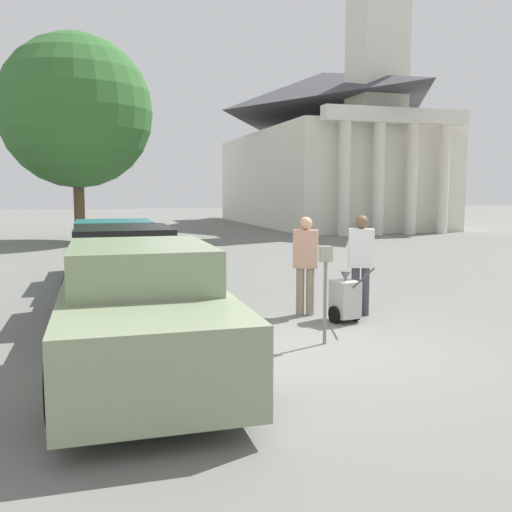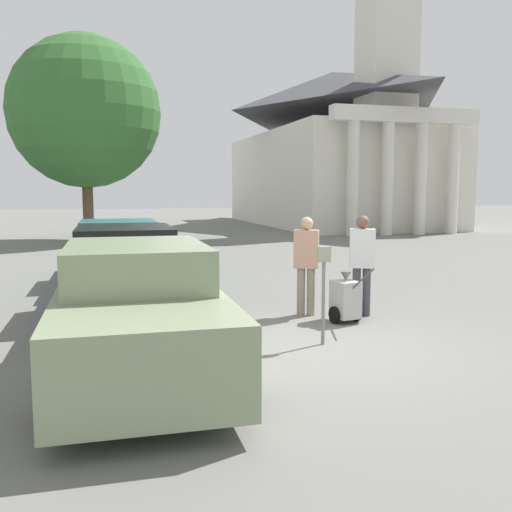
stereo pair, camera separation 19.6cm
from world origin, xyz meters
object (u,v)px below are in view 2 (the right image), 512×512
object	(u,v)px
parked_car_teal	(119,253)
person_worker	(306,260)
person_supervisor	(362,259)
church	(335,142)
parked_car_black	(125,273)
parked_car_sage	(137,308)
equipment_cart	(346,299)
parking_meter	(324,276)

from	to	relation	value
parked_car_teal	person_worker	distance (m)	5.53
person_supervisor	church	size ratio (longest dim) A/B	0.08
parked_car_black	parked_car_teal	distance (m)	3.58
parked_car_sage	parked_car_black	world-z (taller)	parked_car_sage
person_worker	church	world-z (taller)	church
parked_car_sage	equipment_cart	world-z (taller)	parked_car_sage
parked_car_sage	parked_car_teal	size ratio (longest dim) A/B	1.07
parked_car_black	church	world-z (taller)	church
parking_meter	person_supervisor	xyz separation A→B (m)	(1.32, 1.53, 0.02)
parked_car_teal	church	world-z (taller)	church
person_supervisor	parked_car_teal	bearing A→B (deg)	-30.54
parking_meter	church	xyz separation A→B (m)	(11.10, 25.81, 4.13)
parked_car_black	equipment_cart	bearing A→B (deg)	-26.23
equipment_cart	church	xyz separation A→B (m)	(10.24, 24.66, 4.71)
equipment_cart	parked_car_teal	bearing A→B (deg)	113.90
parked_car_teal	parked_car_sage	bearing A→B (deg)	-89.25
parked_car_black	person_supervisor	world-z (taller)	person_supervisor
church	parked_car_sage	bearing A→B (deg)	-117.60
parked_car_sage	equipment_cart	xyz separation A→B (m)	(3.43, 1.49, -0.34)
person_supervisor	equipment_cart	bearing A→B (deg)	60.85
parked_car_black	equipment_cart	xyz separation A→B (m)	(3.43, -1.75, -0.31)
parking_meter	person_worker	size ratio (longest dim) A/B	0.81
parked_car_black	parked_car_teal	xyz separation A→B (m)	(0.00, 3.58, -0.02)
parking_meter	parked_car_teal	bearing A→B (deg)	111.71
parked_car_sage	equipment_cart	size ratio (longest dim) A/B	5.12
parked_car_teal	parking_meter	world-z (taller)	parked_car_teal
person_supervisor	church	world-z (taller)	church
parking_meter	person_supervisor	size ratio (longest dim) A/B	0.80
parked_car_teal	parking_meter	distance (m)	6.97
parked_car_black	parking_meter	xyz separation A→B (m)	(2.58, -2.89, 0.27)
person_supervisor	equipment_cart	world-z (taller)	person_supervisor
parked_car_teal	church	bearing A→B (deg)	55.49
parked_car_sage	parked_car_black	size ratio (longest dim) A/B	1.06
parking_meter	parked_car_sage	bearing A→B (deg)	-172.41
parked_car_teal	person_supervisor	bearing A→B (deg)	-50.99
person_worker	equipment_cart	world-z (taller)	person_worker
person_worker	equipment_cart	bearing A→B (deg)	147.16
person_worker	church	bearing A→B (deg)	-89.09
parked_car_sage	person_worker	xyz separation A→B (m)	(3.00, 2.17, 0.24)
parked_car_black	person_supervisor	size ratio (longest dim) A/B	2.79
church	person_worker	bearing A→B (deg)	-114.00
equipment_cart	church	distance (m)	27.12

